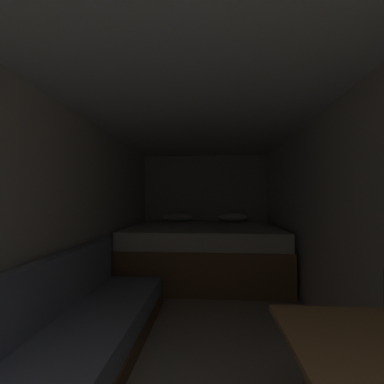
{
  "coord_description": "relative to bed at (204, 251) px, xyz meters",
  "views": [
    {
      "loc": [
        0.13,
        -0.46,
        1.23
      ],
      "look_at": [
        -0.09,
        2.53,
        1.31
      ],
      "focal_mm": 24.8,
      "sensor_mm": 36.0,
      "label": 1
    }
  ],
  "objects": [
    {
      "name": "ground_plane",
      "position": [
        0.0,
        -1.7,
        -0.41
      ],
      "size": [
        7.37,
        7.37,
        0.0
      ],
      "primitive_type": "plane",
      "color": "#B2A893"
    },
    {
      "name": "wall_back",
      "position": [
        0.0,
        1.01,
        0.64
      ],
      "size": [
        2.51,
        0.05,
        2.09
      ],
      "primitive_type": "cube",
      "color": "beige",
      "rests_on": "ground"
    },
    {
      "name": "wall_left",
      "position": [
        -1.23,
        -1.7,
        0.64
      ],
      "size": [
        0.05,
        5.37,
        2.09
      ],
      "primitive_type": "cube",
      "color": "beige",
      "rests_on": "ground"
    },
    {
      "name": "wall_right",
      "position": [
        1.23,
        -1.7,
        0.64
      ],
      "size": [
        0.05,
        5.37,
        2.09
      ],
      "primitive_type": "cube",
      "color": "beige",
      "rests_on": "ground"
    },
    {
      "name": "ceiling_slab",
      "position": [
        0.0,
        -1.7,
        1.71
      ],
      "size": [
        2.51,
        5.37,
        0.05
      ],
      "primitive_type": "cube",
      "color": "white",
      "rests_on": "wall_left"
    },
    {
      "name": "bed",
      "position": [
        0.0,
        0.0,
        0.0
      ],
      "size": [
        2.29,
        1.9,
        0.97
      ],
      "color": "olive",
      "rests_on": "ground"
    },
    {
      "name": "sofa_left",
      "position": [
        -0.88,
        -2.53,
        -0.18
      ],
      "size": [
        0.74,
        2.84,
        0.77
      ],
      "color": "brown",
      "rests_on": "ground"
    }
  ]
}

